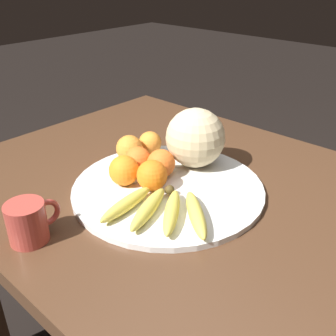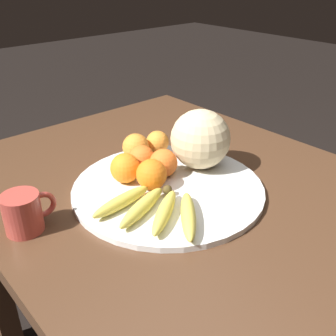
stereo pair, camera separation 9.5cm
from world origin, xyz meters
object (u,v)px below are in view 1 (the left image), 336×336
(melon, at_px, (195,138))
(orange_front_left, at_px, (150,143))
(banana_bunch, at_px, (161,209))
(orange_back_left, at_px, (138,160))
(fruit_bowl, at_px, (168,188))
(ceramic_mug, at_px, (28,222))
(orange_top_small, at_px, (161,163))
(kitchen_table, at_px, (186,224))
(orange_mid_center, at_px, (124,170))
(orange_back_right, at_px, (129,148))
(orange_front_right, at_px, (152,175))
(produce_tag, at_px, (138,179))

(melon, bearing_deg, orange_front_left, -167.32)
(banana_bunch, xyz_separation_m, orange_back_left, (-0.18, 0.11, 0.02))
(fruit_bowl, xyz_separation_m, ceramic_mug, (-0.08, -0.33, 0.04))
(banana_bunch, xyz_separation_m, orange_front_left, (-0.24, 0.21, 0.02))
(orange_top_small, bearing_deg, orange_front_left, 146.21)
(melon, bearing_deg, orange_back_left, -122.77)
(kitchen_table, distance_m, orange_mid_center, 0.23)
(banana_bunch, relative_size, orange_front_left, 3.68)
(orange_mid_center, distance_m, orange_back_right, 0.13)
(banana_bunch, height_order, orange_front_right, orange_front_right)
(melon, height_order, orange_top_small, melon)
(orange_front_right, distance_m, orange_mid_center, 0.07)
(orange_mid_center, relative_size, orange_top_small, 1.03)
(banana_bunch, bearing_deg, melon, 174.45)
(orange_mid_center, distance_m, ceramic_mug, 0.27)
(orange_top_small, bearing_deg, orange_mid_center, -114.10)
(orange_front_right, xyz_separation_m, orange_back_right, (-0.15, 0.07, -0.00))
(kitchen_table, height_order, orange_mid_center, orange_mid_center)
(orange_front_left, height_order, ceramic_mug, ceramic_mug)
(orange_back_left, xyz_separation_m, ceramic_mug, (0.03, -0.33, -0.01))
(orange_front_left, relative_size, orange_back_left, 0.94)
(kitchen_table, bearing_deg, ceramic_mug, -105.84)
(kitchen_table, distance_m, ceramic_mug, 0.42)
(orange_top_small, relative_size, ceramic_mug, 0.64)
(orange_front_left, distance_m, orange_back_right, 0.07)
(orange_mid_center, bearing_deg, orange_back_right, 131.12)
(orange_back_left, bearing_deg, orange_mid_center, -72.46)
(banana_bunch, relative_size, orange_top_small, 3.29)
(produce_tag, xyz_separation_m, ceramic_mug, (-0.00, -0.30, 0.03))
(orange_mid_center, distance_m, produce_tag, 0.05)
(banana_bunch, xyz_separation_m, orange_top_small, (-0.12, 0.13, 0.02))
(orange_front_left, distance_m, orange_top_small, 0.14)
(fruit_bowl, height_order, ceramic_mug, ceramic_mug)
(fruit_bowl, relative_size, orange_front_right, 6.27)
(orange_mid_center, bearing_deg, produce_tag, 75.35)
(melon, relative_size, orange_front_right, 2.09)
(melon, distance_m, orange_back_right, 0.18)
(melon, height_order, orange_back_right, melon)
(orange_front_right, bearing_deg, fruit_bowl, 61.98)
(fruit_bowl, distance_m, produce_tag, 0.08)
(orange_front_right, relative_size, orange_back_right, 1.02)
(banana_bunch, bearing_deg, orange_top_small, -164.81)
(orange_back_left, bearing_deg, melon, 57.23)
(orange_front_left, relative_size, orange_top_small, 0.89)
(fruit_bowl, distance_m, orange_mid_center, 0.12)
(orange_back_left, xyz_separation_m, orange_back_right, (-0.06, 0.03, 0.00))
(orange_back_left, bearing_deg, banana_bunch, -30.10)
(orange_back_right, bearing_deg, orange_top_small, -2.66)
(orange_top_small, bearing_deg, orange_front_right, -65.60)
(kitchen_table, height_order, ceramic_mug, ceramic_mug)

